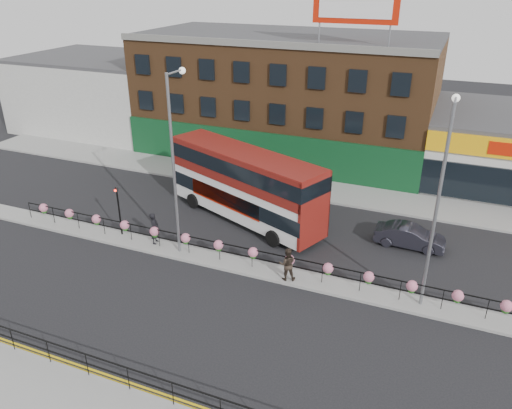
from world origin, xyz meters
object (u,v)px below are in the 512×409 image
at_px(car, 410,236).
at_px(double_decker_bus, 245,179).
at_px(pedestrian_a, 154,228).
at_px(lamp_column_west, 175,151).
at_px(pedestrian_b, 287,264).
at_px(lamp_column_east, 440,191).

bearing_deg(car, double_decker_bus, 93.42).
xyz_separation_m(pedestrian_a, lamp_column_west, (1.85, -0.04, 5.15)).
distance_m(car, pedestrian_b, 8.45).
bearing_deg(lamp_column_east, pedestrian_b, -173.92).
bearing_deg(lamp_column_east, pedestrian_a, -179.88).
bearing_deg(pedestrian_b, lamp_column_west, -26.81).
distance_m(car, pedestrian_a, 15.31).
bearing_deg(lamp_column_west, lamp_column_east, 0.32).
distance_m(pedestrian_b, lamp_column_east, 8.54).
xyz_separation_m(double_decker_bus, lamp_column_east, (11.82, -5.17, 3.21)).
bearing_deg(double_decker_bus, lamp_column_east, -23.64).
height_order(double_decker_bus, lamp_column_east, lamp_column_east).
height_order(double_decker_bus, pedestrian_b, double_decker_bus).
height_order(double_decker_bus, pedestrian_a, double_decker_bus).
relative_size(car, lamp_column_east, 0.41).
relative_size(pedestrian_a, pedestrian_b, 1.05).
bearing_deg(lamp_column_west, car, 24.70).
bearing_deg(pedestrian_b, pedestrian_a, -25.92).
bearing_deg(car, lamp_column_east, -166.18).
relative_size(double_decker_bus, pedestrian_b, 6.35).
distance_m(pedestrian_a, lamp_column_west, 5.48).
xyz_separation_m(double_decker_bus, lamp_column_west, (-1.83, -5.25, 3.36)).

